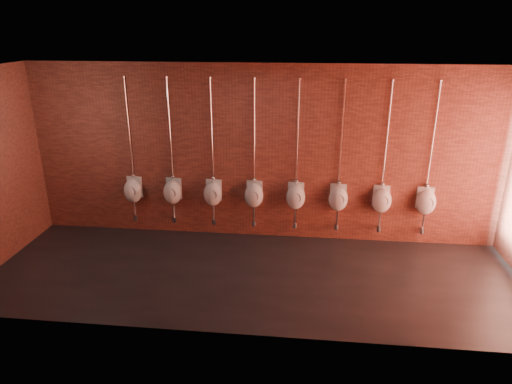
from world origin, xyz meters
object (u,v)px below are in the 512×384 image
at_px(urinal_0, 133,190).
at_px(urinal_5, 338,198).
at_px(urinal_3, 254,194).
at_px(urinal_2, 213,193).
at_px(urinal_6, 382,199).
at_px(urinal_1, 173,191).
at_px(urinal_7, 426,201).
at_px(urinal_4, 296,196).

distance_m(urinal_0, urinal_5, 3.83).
height_order(urinal_3, urinal_5, same).
height_order(urinal_2, urinal_6, same).
relative_size(urinal_2, urinal_5, 1.00).
height_order(urinal_0, urinal_1, same).
distance_m(urinal_1, urinal_7, 4.59).
xyz_separation_m(urinal_1, urinal_7, (4.59, 0.00, 0.00)).
relative_size(urinal_1, urinal_5, 1.00).
distance_m(urinal_2, urinal_7, 3.83).
xyz_separation_m(urinal_0, urinal_6, (4.59, 0.00, 0.00)).
distance_m(urinal_2, urinal_6, 3.06).
bearing_deg(urinal_3, urinal_5, 0.00).
relative_size(urinal_1, urinal_7, 1.00).
bearing_deg(urinal_7, urinal_1, 180.00).
distance_m(urinal_2, urinal_4, 1.53).
height_order(urinal_1, urinal_3, same).
bearing_deg(urinal_3, urinal_4, 0.00).
relative_size(urinal_0, urinal_5, 1.00).
distance_m(urinal_1, urinal_6, 3.83).
xyz_separation_m(urinal_1, urinal_4, (2.30, 0.00, 0.00)).
bearing_deg(urinal_1, urinal_2, 0.00).
bearing_deg(urinal_4, urinal_6, 0.00).
distance_m(urinal_0, urinal_2, 1.53).
relative_size(urinal_2, urinal_4, 1.00).
bearing_deg(urinal_2, urinal_7, 0.00).
xyz_separation_m(urinal_0, urinal_5, (3.83, 0.00, 0.00)).
distance_m(urinal_3, urinal_5, 1.53).
bearing_deg(urinal_4, urinal_3, 180.00).
relative_size(urinal_1, urinal_4, 1.00).
bearing_deg(urinal_5, urinal_3, 180.00).
bearing_deg(urinal_2, urinal_6, 0.00).
bearing_deg(urinal_3, urinal_2, 180.00).
relative_size(urinal_1, urinal_3, 1.00).
bearing_deg(urinal_4, urinal_2, 180.00).
relative_size(urinal_3, urinal_7, 1.00).
distance_m(urinal_1, urinal_5, 3.06).
bearing_deg(urinal_2, urinal_0, 180.00).
xyz_separation_m(urinal_6, urinal_7, (0.77, 0.00, 0.00)).
relative_size(urinal_1, urinal_2, 1.00).
height_order(urinal_2, urinal_3, same).
bearing_deg(urinal_1, urinal_6, 0.00).
relative_size(urinal_3, urinal_5, 1.00).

